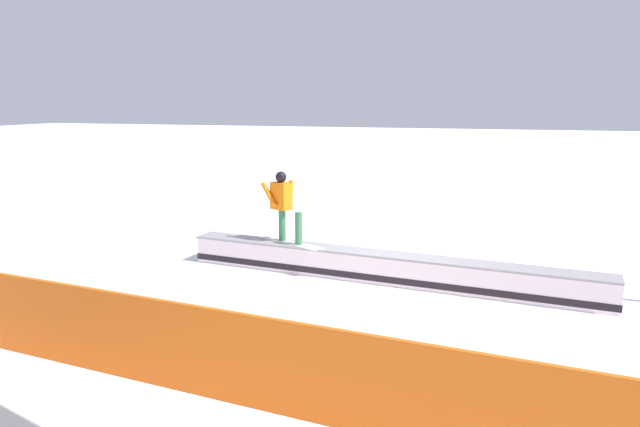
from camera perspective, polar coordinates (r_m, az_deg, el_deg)
The scene contains 4 objects.
ground_plane at distance 11.14m, azimuth 6.10°, elevation -6.59°, with size 120.00×120.00×0.00m, color white.
grind_box at distance 11.06m, azimuth 6.13°, elevation -5.34°, with size 7.97×1.44×0.55m.
snowboarder at distance 11.65m, azimuth -3.52°, elevation 0.91°, with size 1.53×0.91×1.41m.
safety_fence at distance 6.45m, azimuth -2.70°, elevation -14.87°, with size 10.23×0.06×1.08m, color orange.
Camera 1 is at (-1.99, 10.43, 3.35)m, focal length 33.07 mm.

